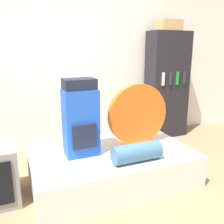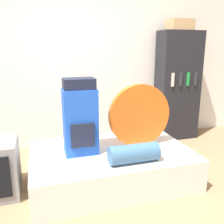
# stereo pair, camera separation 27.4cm
# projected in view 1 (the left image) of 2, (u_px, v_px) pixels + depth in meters

# --- Properties ---
(ground_plane) EXTENTS (16.00, 16.00, 0.00)m
(ground_plane) POSITION_uv_depth(u_px,v_px,m) (120.00, 208.00, 2.41)
(ground_plane) COLOR #997551
(wall_back) EXTENTS (8.00, 0.05, 2.60)m
(wall_back) POSITION_uv_depth(u_px,v_px,m) (69.00, 61.00, 3.77)
(wall_back) COLOR white
(wall_back) RESTS_ON ground_plane
(bed) EXTENTS (1.79, 1.14, 0.37)m
(bed) POSITION_uv_depth(u_px,v_px,m) (111.00, 165.00, 2.90)
(bed) COLOR silver
(bed) RESTS_ON ground_plane
(backpack) EXTENTS (0.36, 0.28, 0.83)m
(backpack) POSITION_uv_depth(u_px,v_px,m) (81.00, 119.00, 2.65)
(backpack) COLOR blue
(backpack) RESTS_ON bed
(tent_bag) EXTENTS (0.74, 0.07, 0.74)m
(tent_bag) POSITION_uv_depth(u_px,v_px,m) (138.00, 115.00, 2.94)
(tent_bag) COLOR #E05B19
(tent_bag) RESTS_ON bed
(sleeping_roll) EXTENTS (0.52, 0.19, 0.19)m
(sleeping_roll) POSITION_uv_depth(u_px,v_px,m) (137.00, 152.00, 2.56)
(sleeping_roll) COLOR #3D668E
(sleeping_roll) RESTS_ON bed
(bookshelf) EXTENTS (0.68, 0.38, 1.76)m
(bookshelf) POSITION_uv_depth(u_px,v_px,m) (167.00, 85.00, 4.23)
(bookshelf) COLOR black
(bookshelf) RESTS_ON ground_plane
(cardboard_box) EXTENTS (0.37, 0.26, 0.17)m
(cardboard_box) POSITION_uv_depth(u_px,v_px,m) (169.00, 25.00, 3.95)
(cardboard_box) COLOR tan
(cardboard_box) RESTS_ON bookshelf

